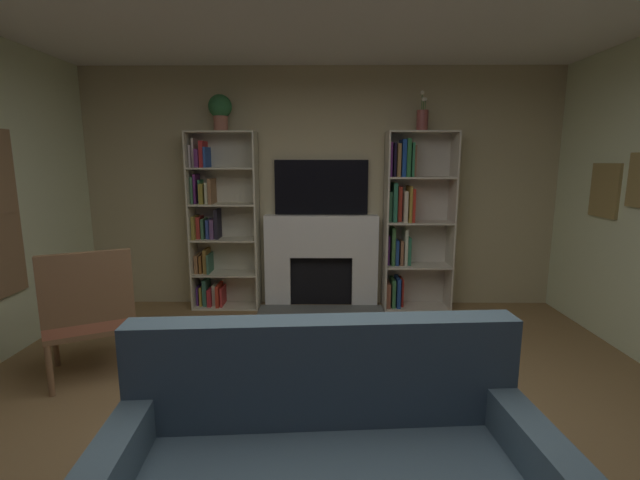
# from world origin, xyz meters

# --- Properties ---
(ground_plane) EXTENTS (6.45, 6.45, 0.00)m
(ground_plane) POSITION_xyz_m (0.00, 0.00, 0.00)
(ground_plane) COLOR olive
(wall_back_accent) EXTENTS (5.41, 0.06, 2.67)m
(wall_back_accent) POSITION_xyz_m (0.00, 2.72, 1.33)
(wall_back_accent) COLOR tan
(wall_back_accent) RESTS_ON ground_plane
(fireplace) EXTENTS (1.38, 0.48, 1.05)m
(fireplace) POSITION_xyz_m (0.00, 2.59, 0.54)
(fireplace) COLOR silver
(fireplace) RESTS_ON ground_plane
(tv) EXTENTS (1.04, 0.06, 0.61)m
(tv) POSITION_xyz_m (0.00, 2.66, 1.36)
(tv) COLOR black
(tv) RESTS_ON fireplace
(bookshelf_left) EXTENTS (0.74, 0.32, 1.96)m
(bookshelf_left) POSITION_xyz_m (-1.17, 2.57, 0.95)
(bookshelf_left) COLOR beige
(bookshelf_left) RESTS_ON ground_plane
(bookshelf_right) EXTENTS (0.74, 0.33, 1.96)m
(bookshelf_right) POSITION_xyz_m (0.98, 2.57, 1.01)
(bookshelf_right) COLOR beige
(bookshelf_right) RESTS_ON ground_plane
(potted_plant) EXTENTS (0.25, 0.25, 0.38)m
(potted_plant) POSITION_xyz_m (-1.08, 2.54, 2.19)
(potted_plant) COLOR #AD6854
(potted_plant) RESTS_ON bookshelf_left
(vase_with_flowers) EXTENTS (0.12, 0.12, 0.42)m
(vase_with_flowers) POSITION_xyz_m (1.08, 2.54, 2.09)
(vase_with_flowers) COLOR #934541
(vase_with_flowers) RESTS_ON bookshelf_right
(armchair) EXTENTS (0.80, 0.78, 1.02)m
(armchair) POSITION_xyz_m (-1.74, 0.86, 0.52)
(armchair) COLOR brown
(armchair) RESTS_ON ground_plane
(coffee_table) EXTENTS (0.76, 0.50, 0.37)m
(coffee_table) POSITION_xyz_m (0.05, 0.06, 0.31)
(coffee_table) COLOR #936350
(coffee_table) RESTS_ON ground_plane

